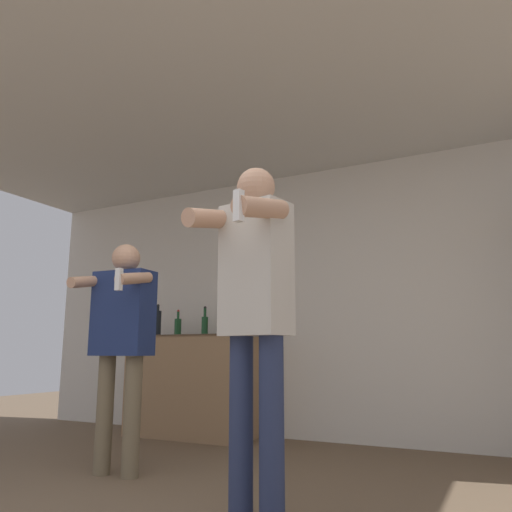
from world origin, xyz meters
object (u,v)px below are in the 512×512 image
bottle_tall_gin (205,324)px  person_man_side (122,331)px  bottle_amber_bourbon (158,323)px  bottle_dark_rum (220,321)px  person_woman_foreground (254,302)px  bottle_brown_liquor (232,323)px  bottle_clear_vodka (178,326)px

bottle_tall_gin → person_man_side: bearing=-78.4°
bottle_amber_bourbon → bottle_dark_rum: bearing=-0.0°
person_man_side → bottle_tall_gin: bearing=101.6°
bottle_amber_bourbon → bottle_dark_rum: bottle_amber_bourbon is taller
bottle_tall_gin → person_woman_foreground: person_woman_foreground is taller
bottle_amber_bourbon → person_woman_foreground: size_ratio=0.19×
bottle_dark_rum → bottle_brown_liquor: bearing=0.0°
bottle_brown_liquor → person_man_side: bearing=-89.9°
person_man_side → person_woman_foreground: bearing=-21.9°
bottle_amber_bourbon → person_man_side: person_man_side is taller
bottle_brown_liquor → person_man_side: person_man_side is taller
bottle_tall_gin → person_woman_foreground: 2.60m
bottle_amber_bourbon → bottle_dark_rum: size_ratio=1.03×
person_man_side → bottle_brown_liquor: bearing=90.1°
bottle_amber_bourbon → bottle_clear_vodka: bottle_amber_bourbon is taller
bottle_brown_liquor → bottle_tall_gin: bearing=-180.0°
bottle_clear_vodka → person_man_side: 1.67m
bottle_tall_gin → person_man_side: size_ratio=0.19×
bottle_brown_liquor → bottle_amber_bourbon: bearing=-180.0°
bottle_brown_liquor → bottle_clear_vodka: size_ratio=1.16×
person_man_side → bottle_clear_vodka: bearing=112.5°
bottle_dark_rum → bottle_tall_gin: bottle_dark_rum is taller
person_woman_foreground → bottle_tall_gin: bearing=127.8°
bottle_clear_vodka → person_woman_foreground: bearing=-47.0°
bottle_brown_liquor → bottle_clear_vodka: bearing=-180.0°
bottle_clear_vodka → bottle_brown_liquor: bearing=0.0°
bottle_amber_bourbon → bottle_brown_liquor: bottle_amber_bourbon is taller
person_woman_foreground → person_man_side: size_ratio=1.11×
bottle_brown_liquor → bottle_tall_gin: bottle_brown_liquor is taller
bottle_brown_liquor → bottle_dark_rum: bearing=-180.0°
bottle_brown_liquor → person_man_side: size_ratio=0.20×
bottle_tall_gin → bottle_clear_vodka: bearing=180.0°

